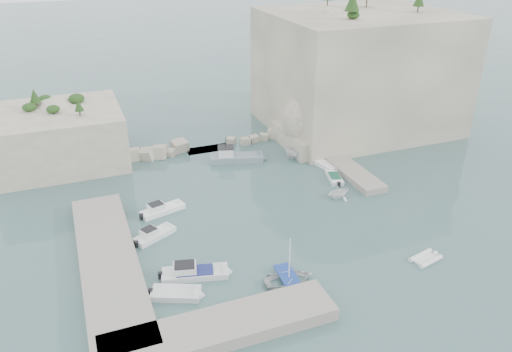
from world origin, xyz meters
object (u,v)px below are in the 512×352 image
object	(u,v)px
motorboat_d	(195,276)
tender_east_d	(303,159)
motorboat_a	(163,212)
tender_east_c	(326,166)
tender_east_b	(334,180)
inflatable_dinghy	(425,260)
motorboat_e	(176,296)
motorboat_b	(155,237)
work_boat	(236,161)
rowboat	(289,282)
tender_east_a	(338,197)

from	to	relation	value
motorboat_d	tender_east_d	world-z (taller)	tender_east_d
motorboat_a	tender_east_c	distance (m)	22.40
motorboat_d	tender_east_d	bearing A→B (deg)	57.38
tender_east_b	motorboat_d	bearing A→B (deg)	134.31
inflatable_dinghy	tender_east_d	distance (m)	24.60
tender_east_d	motorboat_a	bearing A→B (deg)	131.85
motorboat_d	motorboat_e	bearing A→B (deg)	-123.31
motorboat_b	tender_east_b	xyz separation A→B (m)	(22.96, 4.71, 0.00)
inflatable_dinghy	tender_east_c	xyz separation A→B (m)	(1.13, 21.45, 0.00)
inflatable_dinghy	work_boat	bearing A→B (deg)	95.50
tender_east_b	work_boat	world-z (taller)	work_boat
motorboat_a	tender_east_d	distance (m)	21.60
tender_east_b	tender_east_c	xyz separation A→B (m)	(0.84, 3.81, 0.00)
motorboat_a	tender_east_d	world-z (taller)	tender_east_d
motorboat_a	rowboat	bearing A→B (deg)	-79.75
motorboat_a	motorboat_d	xyz separation A→B (m)	(0.38, -12.04, 0.00)
tender_east_a	work_boat	bearing A→B (deg)	21.16
inflatable_dinghy	work_boat	size ratio (longest dim) A/B	0.41
inflatable_dinghy	motorboat_a	bearing A→B (deg)	127.11
motorboat_e	rowboat	xyz separation A→B (m)	(9.56, -1.77, 0.00)
motorboat_e	tender_east_b	world-z (taller)	same
tender_east_d	work_boat	bearing A→B (deg)	95.65
motorboat_e	inflatable_dinghy	xyz separation A→B (m)	(22.75, -3.44, 0.00)
motorboat_b	motorboat_a	size ratio (longest dim) A/B	0.89
tender_east_b	tender_east_c	bearing A→B (deg)	1.59
tender_east_d	work_boat	size ratio (longest dim) A/B	0.64
rowboat	tender_east_d	world-z (taller)	tender_east_d
tender_east_b	work_boat	bearing A→B (deg)	58.36
motorboat_b	tender_east_c	size ratio (longest dim) A/B	0.90
tender_east_c	motorboat_e	bearing A→B (deg)	113.11
tender_east_b	inflatable_dinghy	bearing A→B (deg)	-166.87
motorboat_a	tender_east_b	size ratio (longest dim) A/B	1.28
inflatable_dinghy	tender_east_a	world-z (taller)	tender_east_a
motorboat_d	tender_east_c	bearing A→B (deg)	50.08
motorboat_b	work_boat	world-z (taller)	work_boat
tender_east_a	tender_east_c	world-z (taller)	tender_east_a
tender_east_c	motorboat_a	bearing A→B (deg)	86.16
motorboat_b	work_boat	distance (m)	19.74
motorboat_b	motorboat_a	world-z (taller)	same
rowboat	tender_east_d	size ratio (longest dim) A/B	0.91
motorboat_e	tender_east_d	xyz separation A→B (m)	(22.24, 21.16, 0.00)
motorboat_a	motorboat_d	distance (m)	12.05
motorboat_e	tender_east_a	size ratio (longest dim) A/B	1.49
tender_east_a	motorboat_d	bearing A→B (deg)	104.99
motorboat_b	tender_east_d	size ratio (longest dim) A/B	0.96
motorboat_b	motorboat_e	bearing A→B (deg)	-117.54
motorboat_e	motorboat_a	bearing A→B (deg)	106.04
rowboat	work_boat	world-z (taller)	work_boat
inflatable_dinghy	tender_east_b	size ratio (longest dim) A/B	0.76
tender_east_b	tender_east_a	bearing A→B (deg)	170.65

